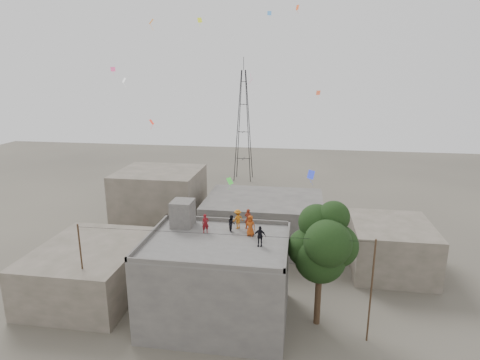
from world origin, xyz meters
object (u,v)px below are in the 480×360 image
object	(u,v)px
stair_head_box	(183,213)
transmission_tower	(243,126)
person_red_adult	(248,219)
tree	(323,245)
person_dark_adult	(260,236)

from	to	relation	value
stair_head_box	transmission_tower	distance (m)	37.46
transmission_tower	person_red_adult	bearing A→B (deg)	-81.06
stair_head_box	tree	bearing A→B (deg)	-10.74
stair_head_box	person_dark_adult	distance (m)	6.90
transmission_tower	person_red_adult	world-z (taller)	transmission_tower
tree	transmission_tower	xyz separation A→B (m)	(-11.37, 39.40, 2.97)
stair_head_box	person_dark_adult	world-z (taller)	stair_head_box
person_red_adult	transmission_tower	bearing A→B (deg)	-62.37
tree	transmission_tower	world-z (taller)	transmission_tower
stair_head_box	person_dark_adult	xyz separation A→B (m)	(6.27, -2.88, -0.28)
stair_head_box	transmission_tower	bearing A→B (deg)	91.23
transmission_tower	person_dark_adult	distance (m)	40.96
tree	person_red_adult	xyz separation A→B (m)	(-5.49, 2.03, 0.80)
transmission_tower	tree	bearing A→B (deg)	-73.91
transmission_tower	person_red_adult	xyz separation A→B (m)	(5.88, -37.37, -2.16)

